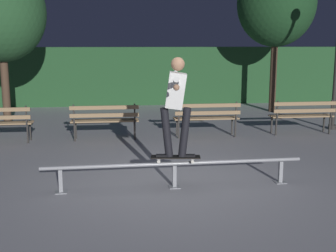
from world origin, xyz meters
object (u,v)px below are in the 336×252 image
Objects in this scene: tree_far_left at (0,13)px; tree_far_right at (276,4)px; grind_rail at (174,167)px; park_bench_rightmost at (303,113)px; park_bench_left_center at (105,118)px; skateboard at (176,157)px; park_bench_right_center at (207,115)px; skateboarder at (176,99)px.

tree_far_right is (8.36, 1.05, 0.43)m from tree_far_left.
park_bench_rightmost is at bearing 43.77° from grind_rail.
tree_far_left is (-3.89, 6.33, 2.77)m from grind_rail.
tree_far_left is 8.44m from tree_far_right.
park_bench_left_center is 0.33× the size of tree_far_right.
skateboard is at bearing -121.14° from tree_far_right.
tree_far_right is (0.64, 3.70, 2.99)m from park_bench_rightmost.
tree_far_right reaches higher than skateboard.
park_bench_rightmost is 0.36× the size of tree_far_left.
grind_rail is 7.92m from tree_far_left.
park_bench_left_center is 1.00× the size of park_bench_rightmost.
tree_far_right reaches higher than tree_far_left.
skateboard is 5.30m from park_bench_rightmost.
park_bench_right_center is at bearing -26.78° from tree_far_left.
park_bench_left_center is 0.36× the size of tree_far_left.
grind_rail is 0.85× the size of tree_far_right.
park_bench_right_center is 0.36× the size of tree_far_left.
skateboarder is at bearing -58.30° from tree_far_left.
grind_rail is at bearing -136.23° from park_bench_rightmost.
tree_far_right is (4.45, 7.38, 2.10)m from skateboarder.
park_bench_rightmost is 4.80m from tree_far_right.
tree_far_right is (3.11, 3.70, 2.99)m from park_bench_right_center.
tree_far_left reaches higher than skateboarder.
skateboarder reaches higher than park_bench_left_center.
park_bench_right_center is 6.42m from tree_far_left.
grind_rail is at bearing 178.79° from skateboarder.
grind_rail is 0.17m from skateboard.
park_bench_right_center is at bearing 69.58° from grind_rail.
skateboarder is 8.87m from tree_far_right.
skateboard is at bearing -0.00° from grind_rail.
park_bench_right_center reaches higher than skateboard.
tree_far_left reaches higher than park_bench_rightmost.
skateboard is 3.84m from park_bench_left_center.
skateboard is 3.91m from park_bench_right_center.
grind_rail is 9.20m from tree_far_right.
park_bench_left_center is (-1.12, 3.67, 0.04)m from skateboard.
skateboarder is 4.01m from park_bench_right_center.
skateboarder is 0.35× the size of tree_far_left.
skateboarder is 0.97× the size of park_bench_right_center.
tree_far_left is at bearing -172.82° from tree_far_right.
park_bench_left_center and park_bench_rightmost have the same top height.
tree_far_right is at bearing 58.88° from skateboarder.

